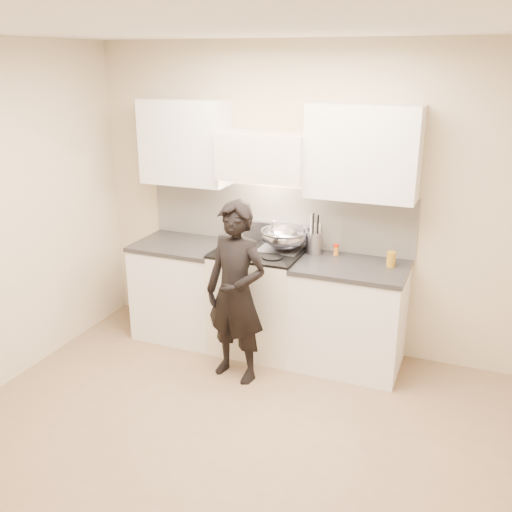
{
  "coord_description": "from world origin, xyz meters",
  "views": [
    {
      "loc": [
        1.45,
        -2.98,
        2.53
      ],
      "look_at": [
        -0.18,
        1.05,
        1.03
      ],
      "focal_mm": 40.0,
      "sensor_mm": 36.0,
      "label": 1
    }
  ],
  "objects_px": {
    "counter_right": "(349,315)",
    "wok": "(284,236)",
    "stove": "(259,299)",
    "person": "(236,293)",
    "utensil_crock": "(314,242)"
  },
  "relations": [
    {
      "from": "stove",
      "to": "wok",
      "type": "height_order",
      "value": "wok"
    },
    {
      "from": "counter_right",
      "to": "person",
      "type": "distance_m",
      "value": 1.02
    },
    {
      "from": "wok",
      "to": "utensil_crock",
      "type": "bearing_deg",
      "value": 16.81
    },
    {
      "from": "wok",
      "to": "person",
      "type": "bearing_deg",
      "value": -106.04
    },
    {
      "from": "person",
      "to": "wok",
      "type": "bearing_deg",
      "value": 85.23
    },
    {
      "from": "stove",
      "to": "wok",
      "type": "xyz_separation_m",
      "value": [
        0.2,
        0.09,
        0.59
      ]
    },
    {
      "from": "counter_right",
      "to": "utensil_crock",
      "type": "distance_m",
      "value": 0.7
    },
    {
      "from": "counter_right",
      "to": "utensil_crock",
      "type": "bearing_deg",
      "value": 156.46
    },
    {
      "from": "counter_right",
      "to": "wok",
      "type": "distance_m",
      "value": 0.88
    },
    {
      "from": "counter_right",
      "to": "utensil_crock",
      "type": "xyz_separation_m",
      "value": [
        -0.38,
        0.17,
        0.57
      ]
    },
    {
      "from": "stove",
      "to": "utensil_crock",
      "type": "height_order",
      "value": "utensil_crock"
    },
    {
      "from": "utensil_crock",
      "to": "stove",
      "type": "bearing_deg",
      "value": -159.79
    },
    {
      "from": "stove",
      "to": "person",
      "type": "height_order",
      "value": "person"
    },
    {
      "from": "stove",
      "to": "counter_right",
      "type": "height_order",
      "value": "stove"
    },
    {
      "from": "stove",
      "to": "counter_right",
      "type": "xyz_separation_m",
      "value": [
        0.83,
        0.0,
        -0.01
      ]
    }
  ]
}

